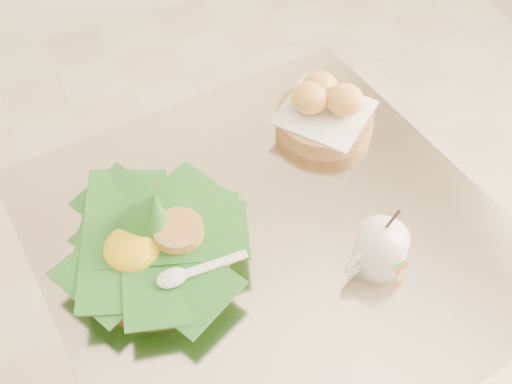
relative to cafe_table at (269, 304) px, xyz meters
name	(u,v)px	position (x,y,z in m)	size (l,w,h in m)	color
cafe_table	(269,304)	(0.00, 0.00, 0.00)	(0.76, 0.76, 0.75)	gray
rice_basket	(152,239)	(-0.18, 0.04, 0.26)	(0.29, 0.29, 0.14)	#AA7C49
bread_basket	(324,110)	(0.19, 0.18, 0.26)	(0.21, 0.21, 0.09)	#AA7C49
coffee_mug	(379,249)	(0.12, -0.12, 0.26)	(0.11, 0.08, 0.13)	white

